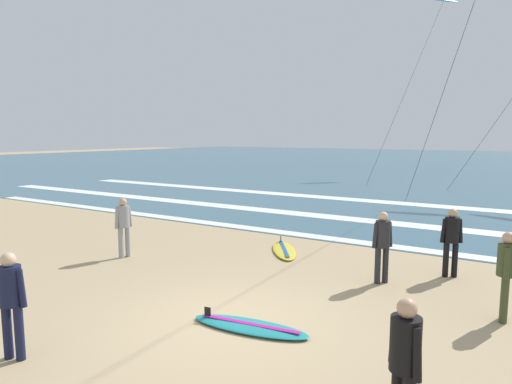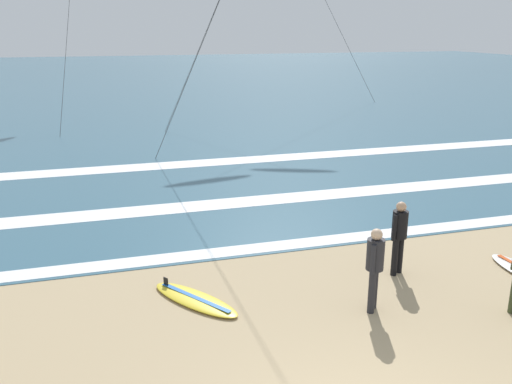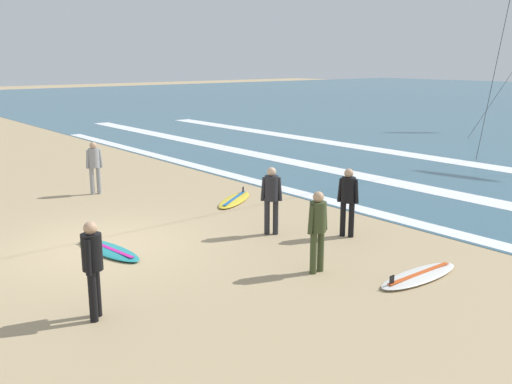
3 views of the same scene
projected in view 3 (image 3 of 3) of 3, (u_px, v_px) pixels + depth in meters
ground_plane at (100, 246)px, 12.53m from camera, size 160.00×160.00×0.00m
wave_foam_shoreline at (325, 200)px, 16.58m from camera, size 37.87×0.57×0.01m
wave_foam_mid_break at (445, 193)px, 17.44m from camera, size 50.26×0.97×0.01m
wave_foam_outer_break at (500, 169)px, 21.28m from camera, size 45.20×1.10×0.01m
surfer_left_near at (93, 261)px, 8.81m from camera, size 0.45×0.40×1.60m
surfer_right_near at (271, 194)px, 13.15m from camera, size 0.40×0.45×1.60m
surfer_foreground_main at (94, 163)px, 17.12m from camera, size 0.32×0.51×1.60m
surfer_background_far at (318, 224)px, 10.77m from camera, size 0.32×0.51×1.60m
surfer_left_far at (348, 196)px, 12.98m from camera, size 0.49×0.32×1.60m
surfboard_right_spare at (419, 276)px, 10.68m from camera, size 0.61×2.10×0.25m
surfboard_foreground_flat at (108, 250)px, 12.13m from camera, size 2.16×0.87×0.25m
surfboard_left_pile at (234, 200)px, 16.45m from camera, size 1.69×2.07×0.25m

